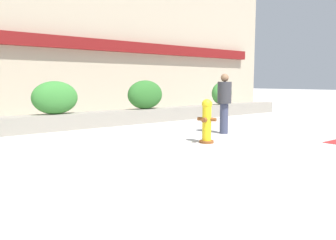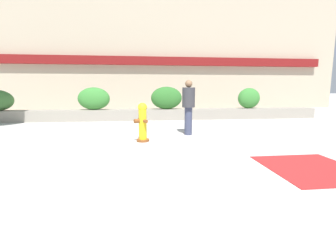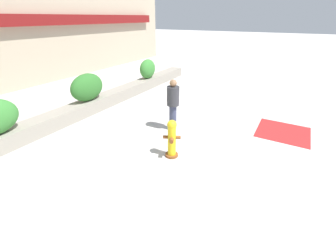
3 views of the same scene
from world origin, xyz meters
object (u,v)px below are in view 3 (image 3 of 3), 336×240
Objects in this scene: pedestrian at (173,102)px; fire_hydrant at (172,138)px; hedge_bush_2 at (87,87)px; hedge_bush_3 at (148,69)px.

fire_hydrant is at bearing -151.99° from pedestrian.
hedge_bush_2 reaches higher than fire_hydrant.
hedge_bush_2 is 3.64m from pedestrian.
hedge_bush_3 is at bearing 0.00° from hedge_bush_2.
hedge_bush_2 is at bearing 75.61° from fire_hydrant.
pedestrian is at bearing -84.97° from hedge_bush_2.
fire_hydrant is 1.70m from pedestrian.
hedge_bush_2 is at bearing 180.00° from hedge_bush_3.
hedge_bush_3 is at bearing 43.91° from pedestrian.
hedge_bush_3 is (4.09, 0.00, -0.03)m from hedge_bush_2.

